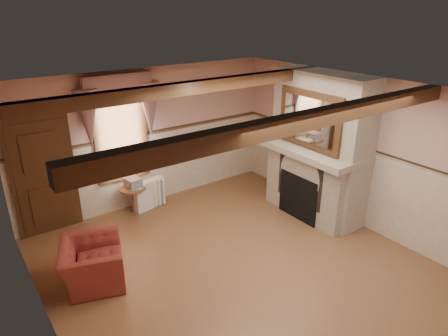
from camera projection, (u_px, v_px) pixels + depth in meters
floor at (238, 267)px, 6.41m from camera, size 5.50×6.00×0.01m
ceiling at (241, 94)px, 5.35m from camera, size 5.50×6.00×0.01m
wall_back at (149, 137)px, 8.13m from camera, size 5.50×0.02×2.80m
wall_front at (441, 302)px, 3.62m from camera, size 5.50×0.02×2.80m
wall_left at (42, 250)px, 4.39m from camera, size 0.02×6.00×2.80m
wall_right at (357, 151)px, 7.36m from camera, size 0.02×6.00×2.80m
wainscot at (238, 227)px, 6.12m from camera, size 5.50×6.00×1.50m
chair_rail at (239, 182)px, 5.84m from camera, size 5.50×6.00×0.08m
firebox at (301, 196)px, 7.77m from camera, size 0.20×0.95×0.90m
armchair at (92, 263)px, 5.96m from camera, size 1.15×1.23×0.65m
side_table at (133, 200)px, 8.02m from camera, size 0.67×0.67×0.55m
book_stack at (133, 183)px, 7.87m from camera, size 0.29×0.35×0.20m
radiator at (149, 194)px, 8.20m from camera, size 0.72×0.33×0.60m
bowl at (319, 147)px, 7.41m from camera, size 0.33×0.33×0.08m
mantel_clock at (293, 135)px, 7.91m from camera, size 0.14×0.24×0.20m
oil_lamp at (299, 135)px, 7.78m from camera, size 0.11×0.11×0.28m
candle_red at (336, 150)px, 7.11m from camera, size 0.06×0.06×0.16m
jar_yellow at (336, 151)px, 7.12m from camera, size 0.06×0.06×0.12m
fireplace at (320, 146)px, 7.64m from camera, size 0.85×2.00×2.80m
mantel at (313, 150)px, 7.56m from camera, size 1.05×2.05×0.12m
overmantel_mirror at (309, 120)px, 7.23m from camera, size 0.06×1.44×1.04m
door at (44, 178)px, 7.08m from camera, size 1.10×0.10×2.10m
window at (120, 131)px, 7.69m from camera, size 1.06×0.08×2.02m
window_drapes at (119, 101)px, 7.39m from camera, size 1.30×0.14×1.40m
ceiling_beam_front at (306, 121)px, 4.48m from camera, size 5.50×0.18×0.20m
ceiling_beam_back at (194, 87)px, 6.29m from camera, size 5.50×0.18×0.20m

